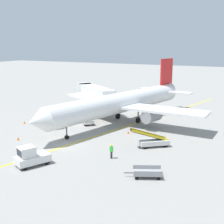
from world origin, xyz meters
name	(u,v)px	position (x,y,z in m)	size (l,w,h in m)	color
ground_plane	(63,145)	(0.00, 0.00, 0.00)	(300.00, 300.00, 0.00)	gray
taxi_line_yellow	(94,137)	(1.77, 5.00, 0.00)	(0.30, 80.00, 0.01)	yellow
airliner	(122,102)	(1.90, 14.00, 3.42)	(27.89, 34.88, 10.10)	white
jet_bridge	(93,92)	(-7.39, 20.15, 3.54)	(11.82, 9.54, 4.85)	silver
pushback_tug	(31,157)	(0.81, -7.01, 0.99)	(3.24, 4.07, 2.20)	silver
baggage_tug_near_wing	(55,122)	(-6.03, 6.05, 0.93)	(2.72, 2.13, 2.10)	silver
belt_loader_forward_hold	(87,119)	(-3.12, 10.86, 0.78)	(4.38, 4.46, 2.59)	silver
belt_loader_aft_hold	(153,141)	(10.56, 4.79, 0.78)	(4.66, 4.14, 2.59)	silver
baggage_cart_loaded	(147,173)	(13.10, -4.05, 0.47)	(3.74, 2.60, 0.94)	#A5A5A8
ground_crew_marshaller	(111,151)	(7.66, -1.23, 0.91)	(0.36, 0.24, 1.70)	#26262D
safety_cone_nose_left	(18,139)	(-6.78, -1.08, 0.22)	(0.36, 0.36, 0.44)	orange
safety_cone_nose_right	(24,122)	(-12.19, 5.93, 0.22)	(0.36, 0.36, 0.44)	orange
safety_cone_wingtip_left	(128,132)	(5.42, 8.55, 0.22)	(0.36, 0.36, 0.44)	orange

